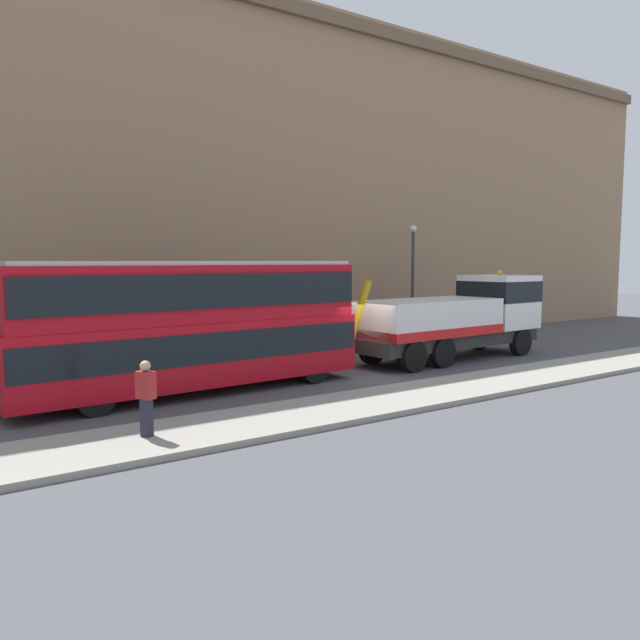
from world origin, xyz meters
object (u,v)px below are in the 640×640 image
(recovery_tow_truck, at_px, (458,316))
(double_decker_bus, at_px, (192,321))
(pedestrian_onlooker, at_px, (146,399))
(street_lamp, at_px, (413,272))

(recovery_tow_truck, distance_m, double_decker_bus, 11.76)
(recovery_tow_truck, height_order, double_decker_bus, double_decker_bus)
(recovery_tow_truck, bearing_deg, pedestrian_onlooker, -166.52)
(recovery_tow_truck, bearing_deg, double_decker_bus, 177.27)
(recovery_tow_truck, xyz_separation_m, pedestrian_onlooker, (-14.67, -4.30, -0.77))
(pedestrian_onlooker, distance_m, street_lamp, 19.74)
(street_lamp, bearing_deg, pedestrian_onlooker, -150.65)
(double_decker_bus, relative_size, street_lamp, 1.91)
(pedestrian_onlooker, bearing_deg, double_decker_bus, 30.38)
(double_decker_bus, xyz_separation_m, pedestrian_onlooker, (-2.92, -4.27, -1.25))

